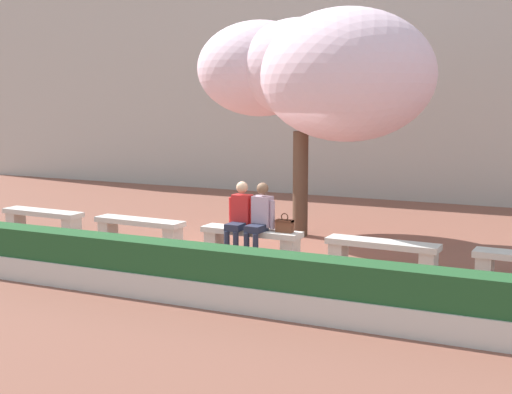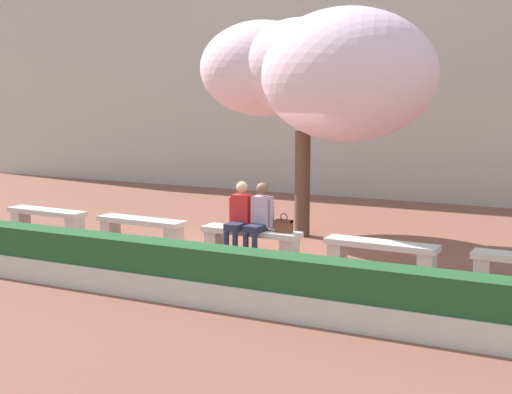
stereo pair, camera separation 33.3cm
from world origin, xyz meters
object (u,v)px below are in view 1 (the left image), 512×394
Objects in this scene: person_seated_right at (260,217)px; stone_bench_near_east at (382,249)px; person_seated_left at (240,215)px; stone_bench_near_west at (139,226)px; stone_bench_west_end at (43,217)px; stone_bench_center at (251,237)px; handbag at (285,225)px; cherry_tree_main at (312,72)px.

stone_bench_near_east is at bearing 1.39° from person_seated_right.
person_seated_right is at bearing 0.03° from person_seated_left.
person_seated_left is (2.18, -0.05, 0.39)m from stone_bench_near_west.
stone_bench_center is at bearing 0.00° from stone_bench_west_end.
handbag is at bearing -0.18° from stone_bench_west_end.
person_seated_left is 0.26× the size of cherry_tree_main.
handbag reaches higher than stone_bench_near_west.
handbag is (-1.74, -0.02, 0.27)m from stone_bench_near_east.
stone_bench_near_west is 1.46× the size of person_seated_left.
stone_bench_west_end is 6.25m from cherry_tree_main.
person_seated_left is 0.40m from person_seated_right.
stone_bench_west_end is at bearing 180.00° from stone_bench_near_west.
stone_bench_center is at bearing 180.00° from stone_bench_near_east.
stone_bench_west_end is 1.00× the size of stone_bench_near_west.
stone_bench_center is (2.39, 0.00, 0.00)m from stone_bench_near_west.
stone_bench_west_end is 5.43m from handbag.
handbag is 3.25m from cherry_tree_main.
handbag is (0.65, -0.02, 0.27)m from stone_bench_center.
person_seated_left reaches higher than stone_bench_near_east.
handbag is (3.04, -0.02, 0.27)m from stone_bench_near_west.
handbag reaches higher than stone_bench_west_end.
stone_bench_west_end is at bearing 180.00° from stone_bench_near_east.
stone_bench_west_end is 4.59m from person_seated_left.
person_seated_right is at bearing -175.43° from handbag.
person_seated_left is at bearing -165.25° from stone_bench_center.
stone_bench_near_east is 5.57× the size of handbag.
handbag is (5.42, -0.02, 0.27)m from stone_bench_west_end.
stone_bench_near_west is 4.77m from stone_bench_near_east.
stone_bench_near_west is at bearing 178.60° from person_seated_left.
person_seated_left reaches higher than stone_bench_near_west.
stone_bench_west_end is 4.77m from stone_bench_center.
stone_bench_west_end is 7.16m from stone_bench_near_east.
stone_bench_west_end and stone_bench_near_west have the same top height.
person_seated_left is at bearing -178.82° from stone_bench_near_east.
stone_bench_center is at bearing 14.75° from person_seated_left.
cherry_tree_main is (0.43, 1.83, 2.94)m from stone_bench_center.
stone_bench_center is at bearing 0.00° from stone_bench_near_west.
handbag is at bearing -1.48° from stone_bench_center.
stone_bench_near_west is 3.05m from handbag.
person_seated_left is at bearing -1.40° from stone_bench_near_west.
stone_bench_near_east is (7.16, 0.00, 0.00)m from stone_bench_west_end.
stone_bench_near_west is 2.22m from person_seated_left.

